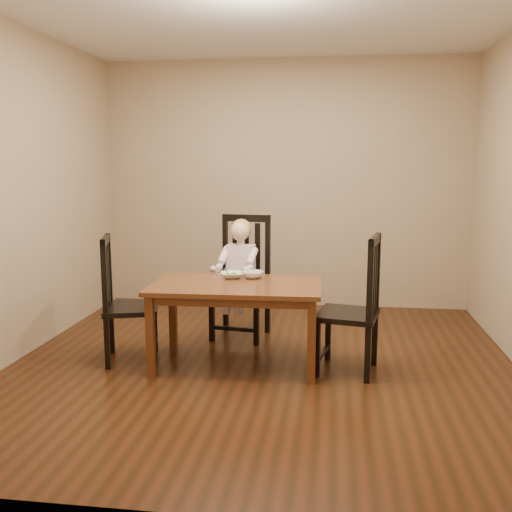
# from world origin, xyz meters

# --- Properties ---
(room) EXTENTS (4.01, 4.01, 2.71)m
(room) POSITION_xyz_m (0.00, 0.00, 1.35)
(room) COLOR #3D1C0D
(room) RESTS_ON ground
(dining_table) EXTENTS (1.34, 0.83, 0.66)m
(dining_table) POSITION_xyz_m (-0.21, -0.02, 0.58)
(dining_table) COLOR #452810
(dining_table) RESTS_ON room
(chair_child) EXTENTS (0.54, 0.52, 1.12)m
(chair_child) POSITION_xyz_m (-0.29, 0.76, 0.54)
(chair_child) COLOR black
(chair_child) RESTS_ON room
(chair_left) EXTENTS (0.53, 0.54, 1.02)m
(chair_left) POSITION_xyz_m (-1.12, -0.04, 0.49)
(chair_left) COLOR black
(chair_left) RESTS_ON room
(chair_right) EXTENTS (0.52, 0.53, 1.06)m
(chair_right) POSITION_xyz_m (0.71, -0.06, 0.51)
(chair_right) COLOR black
(chair_right) RESTS_ON room
(toddler) EXTENTS (0.38, 0.45, 0.56)m
(toddler) POSITION_xyz_m (-0.29, 0.71, 0.68)
(toddler) COLOR white
(toddler) RESTS_ON chair_child
(bowl_peas) EXTENTS (0.23, 0.23, 0.05)m
(bowl_peas) POSITION_xyz_m (-0.28, 0.19, 0.68)
(bowl_peas) COLOR white
(bowl_peas) RESTS_ON dining_table
(bowl_veg) EXTENTS (0.18, 0.18, 0.06)m
(bowl_veg) POSITION_xyz_m (-0.11, 0.21, 0.69)
(bowl_veg) COLOR white
(bowl_veg) RESTS_ON dining_table
(fork) EXTENTS (0.08, 0.11, 0.05)m
(fork) POSITION_xyz_m (-0.31, 0.17, 0.70)
(fork) COLOR silver
(fork) RESTS_ON bowl_peas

